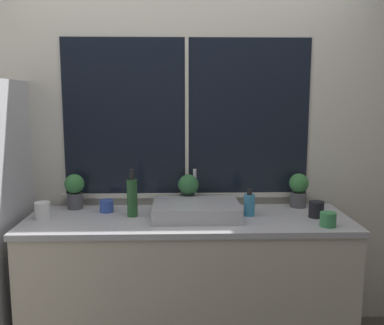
{
  "coord_description": "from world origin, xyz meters",
  "views": [
    {
      "loc": [
        -0.05,
        -2.29,
        1.64
      ],
      "look_at": [
        0.03,
        0.31,
        1.23
      ],
      "focal_mm": 40.0,
      "sensor_mm": 36.0,
      "label": 1
    }
  ],
  "objects_px": {
    "mug_white": "(42,210)",
    "mug_green": "(328,219)",
    "potted_plant_left": "(75,189)",
    "mug_blue": "(107,206)",
    "potted_plant_center": "(188,190)",
    "sink": "(196,210)",
    "soap_bottle": "(249,204)",
    "potted_plant_right": "(299,189)",
    "bottle_tall": "(132,197)",
    "mug_black": "(316,209)"
  },
  "relations": [
    {
      "from": "potted_plant_right",
      "to": "mug_green",
      "type": "bearing_deg",
      "value": -83.37
    },
    {
      "from": "sink",
      "to": "bottle_tall",
      "type": "height_order",
      "value": "bottle_tall"
    },
    {
      "from": "sink",
      "to": "potted_plant_left",
      "type": "distance_m",
      "value": 0.84
    },
    {
      "from": "mug_blue",
      "to": "mug_black",
      "type": "bearing_deg",
      "value": -6.98
    },
    {
      "from": "sink",
      "to": "bottle_tall",
      "type": "relative_size",
      "value": 1.79
    },
    {
      "from": "sink",
      "to": "bottle_tall",
      "type": "distance_m",
      "value": 0.41
    },
    {
      "from": "mug_white",
      "to": "mug_green",
      "type": "xyz_separation_m",
      "value": [
        1.72,
        -0.21,
        -0.01
      ]
    },
    {
      "from": "sink",
      "to": "soap_bottle",
      "type": "xyz_separation_m",
      "value": [
        0.34,
        0.01,
        0.03
      ]
    },
    {
      "from": "potted_plant_left",
      "to": "potted_plant_right",
      "type": "distance_m",
      "value": 1.52
    },
    {
      "from": "mug_white",
      "to": "potted_plant_center",
      "type": "bearing_deg",
      "value": 14.51
    },
    {
      "from": "mug_blue",
      "to": "mug_black",
      "type": "relative_size",
      "value": 0.89
    },
    {
      "from": "sink",
      "to": "potted_plant_left",
      "type": "xyz_separation_m",
      "value": [
        -0.81,
        0.22,
        0.09
      ]
    },
    {
      "from": "bottle_tall",
      "to": "mug_white",
      "type": "relative_size",
      "value": 2.9
    },
    {
      "from": "potted_plant_right",
      "to": "mug_black",
      "type": "relative_size",
      "value": 2.29
    },
    {
      "from": "soap_bottle",
      "to": "potted_plant_center",
      "type": "bearing_deg",
      "value": 151.75
    },
    {
      "from": "mug_blue",
      "to": "bottle_tall",
      "type": "bearing_deg",
      "value": -30.87
    },
    {
      "from": "potted_plant_left",
      "to": "potted_plant_center",
      "type": "relative_size",
      "value": 1.03
    },
    {
      "from": "soap_bottle",
      "to": "mug_green",
      "type": "distance_m",
      "value": 0.49
    },
    {
      "from": "mug_black",
      "to": "sink",
      "type": "bearing_deg",
      "value": 177.28
    },
    {
      "from": "mug_green",
      "to": "sink",
      "type": "bearing_deg",
      "value": 163.54
    },
    {
      "from": "mug_black",
      "to": "potted_plant_right",
      "type": "bearing_deg",
      "value": 99.55
    },
    {
      "from": "soap_bottle",
      "to": "mug_black",
      "type": "distance_m",
      "value": 0.42
    },
    {
      "from": "potted_plant_left",
      "to": "mug_black",
      "type": "relative_size",
      "value": 2.33
    },
    {
      "from": "potted_plant_left",
      "to": "mug_blue",
      "type": "relative_size",
      "value": 2.62
    },
    {
      "from": "potted_plant_right",
      "to": "potted_plant_center",
      "type": "bearing_deg",
      "value": 180.0
    },
    {
      "from": "potted_plant_left",
      "to": "potted_plant_right",
      "type": "xyz_separation_m",
      "value": [
        1.52,
        -0.0,
        -0.01
      ]
    },
    {
      "from": "potted_plant_center",
      "to": "mug_black",
      "type": "height_order",
      "value": "potted_plant_center"
    },
    {
      "from": "soap_bottle",
      "to": "mug_blue",
      "type": "height_order",
      "value": "soap_bottle"
    },
    {
      "from": "sink",
      "to": "mug_green",
      "type": "height_order",
      "value": "sink"
    },
    {
      "from": "mug_blue",
      "to": "mug_white",
      "type": "distance_m",
      "value": 0.4
    },
    {
      "from": "mug_white",
      "to": "potted_plant_left",
      "type": "bearing_deg",
      "value": 58.4
    },
    {
      "from": "mug_blue",
      "to": "sink",
      "type": "bearing_deg",
      "value": -12.38
    },
    {
      "from": "mug_blue",
      "to": "mug_white",
      "type": "height_order",
      "value": "mug_white"
    },
    {
      "from": "mug_white",
      "to": "mug_black",
      "type": "distance_m",
      "value": 1.71
    },
    {
      "from": "mug_black",
      "to": "mug_green",
      "type": "bearing_deg",
      "value": -87.37
    },
    {
      "from": "soap_bottle",
      "to": "mug_black",
      "type": "relative_size",
      "value": 1.72
    },
    {
      "from": "potted_plant_right",
      "to": "soap_bottle",
      "type": "relative_size",
      "value": 1.33
    },
    {
      "from": "potted_plant_center",
      "to": "mug_blue",
      "type": "bearing_deg",
      "value": -170.25
    },
    {
      "from": "potted_plant_right",
      "to": "mug_blue",
      "type": "distance_m",
      "value": 1.3
    },
    {
      "from": "sink",
      "to": "potted_plant_center",
      "type": "relative_size",
      "value": 2.35
    },
    {
      "from": "mug_green",
      "to": "soap_bottle",
      "type": "bearing_deg",
      "value": 150.4
    },
    {
      "from": "potted_plant_center",
      "to": "bottle_tall",
      "type": "xyz_separation_m",
      "value": [
        -0.36,
        -0.2,
        0.01
      ]
    },
    {
      "from": "soap_bottle",
      "to": "mug_green",
      "type": "height_order",
      "value": "soap_bottle"
    },
    {
      "from": "potted_plant_left",
      "to": "mug_green",
      "type": "bearing_deg",
      "value": -15.84
    },
    {
      "from": "potted_plant_left",
      "to": "mug_blue",
      "type": "distance_m",
      "value": 0.26
    },
    {
      "from": "potted_plant_center",
      "to": "mug_blue",
      "type": "distance_m",
      "value": 0.55
    },
    {
      "from": "bottle_tall",
      "to": "mug_green",
      "type": "relative_size",
      "value": 3.23
    },
    {
      "from": "mug_white",
      "to": "mug_green",
      "type": "bearing_deg",
      "value": -6.97
    },
    {
      "from": "potted_plant_left",
      "to": "mug_blue",
      "type": "xyz_separation_m",
      "value": [
        0.23,
        -0.09,
        -0.09
      ]
    },
    {
      "from": "potted_plant_left",
      "to": "potted_plant_center",
      "type": "bearing_deg",
      "value": -0.0
    }
  ]
}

